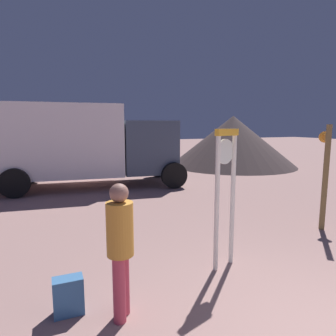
{
  "coord_description": "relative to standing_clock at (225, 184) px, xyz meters",
  "views": [
    {
      "loc": [
        -2.59,
        -1.39,
        2.18
      ],
      "look_at": [
        -0.06,
        4.75,
        1.2
      ],
      "focal_mm": 31.16,
      "sensor_mm": 36.0,
      "label": 1
    }
  ],
  "objects": [
    {
      "name": "box_truck_near",
      "position": [
        -1.62,
        7.03,
        0.28
      ],
      "size": [
        7.24,
        3.22,
        2.87
      ],
      "color": "white",
      "rests_on": "ground_plane"
    },
    {
      "name": "arrow_sign",
      "position": [
        3.04,
        0.8,
        0.18
      ],
      "size": [
        0.77,
        0.77,
        2.2
      ],
      "color": "olive",
      "rests_on": "ground_plane"
    },
    {
      "name": "standing_clock",
      "position": [
        0.0,
        0.0,
        0.0
      ],
      "size": [
        0.46,
        0.22,
        2.13
      ],
      "color": "white",
      "rests_on": "ground_plane"
    },
    {
      "name": "backpack",
      "position": [
        -2.31,
        -0.31,
        -1.08
      ],
      "size": [
        0.34,
        0.24,
        0.44
      ],
      "color": "teal",
      "rests_on": "ground_plane"
    },
    {
      "name": "dome_tent",
      "position": [
        6.81,
        9.61,
        0.04
      ],
      "size": [
        6.69,
        6.69,
        2.67
      ],
      "color": "#3F3131",
      "rests_on": "ground_plane"
    },
    {
      "name": "person_near_clock",
      "position": [
        -1.76,
        -0.62,
        -0.42
      ],
      "size": [
        0.3,
        0.3,
        1.56
      ],
      "color": "#C64054",
      "rests_on": "ground_plane"
    }
  ]
}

